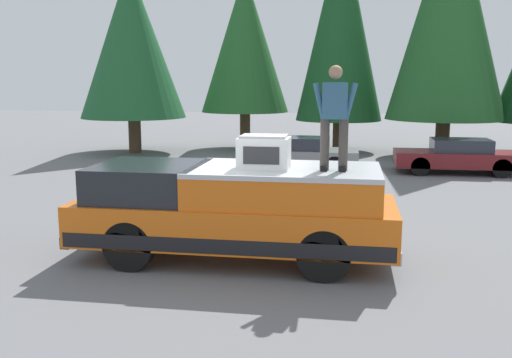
% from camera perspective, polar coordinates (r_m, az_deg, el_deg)
% --- Properties ---
extents(ground_plane, '(90.00, 90.00, 0.00)m').
position_cam_1_polar(ground_plane, '(10.22, -2.60, -7.81)').
color(ground_plane, slate).
extents(pickup_truck, '(2.01, 5.54, 1.65)m').
position_cam_1_polar(pickup_truck, '(9.88, -2.15, -3.17)').
color(pickup_truck, orange).
rests_on(pickup_truck, ground).
extents(compressor_unit, '(0.65, 0.84, 0.56)m').
position_cam_1_polar(compressor_unit, '(9.44, 0.82, 2.72)').
color(compressor_unit, silver).
rests_on(compressor_unit, pickup_truck).
extents(person_on_truck_bed, '(0.29, 0.72, 1.69)m').
position_cam_1_polar(person_on_truck_bed, '(9.26, 7.90, 6.37)').
color(person_on_truck_bed, '#423D38').
rests_on(person_on_truck_bed, pickup_truck).
extents(parked_car_maroon, '(1.64, 4.10, 1.16)m').
position_cam_1_polar(parked_car_maroon, '(20.26, 19.59, 2.17)').
color(parked_car_maroon, maroon).
rests_on(parked_car_maroon, ground).
extents(parked_car_grey, '(1.64, 4.10, 1.16)m').
position_cam_1_polar(parked_car_grey, '(19.78, 4.36, 2.54)').
color(parked_car_grey, gray).
rests_on(parked_car_grey, ground).
extents(conifer_left, '(4.65, 4.65, 10.14)m').
position_cam_1_polar(conifer_left, '(24.32, 18.85, 15.83)').
color(conifer_left, '#4C3826').
rests_on(conifer_left, ground).
extents(conifer_center_left, '(3.75, 3.75, 9.75)m').
position_cam_1_polar(conifer_center_left, '(25.53, 8.48, 15.28)').
color(conifer_center_left, '#4C3826').
rests_on(conifer_center_left, ground).
extents(conifer_center_right, '(3.92, 3.92, 7.82)m').
position_cam_1_polar(conifer_center_right, '(25.94, -1.13, 13.51)').
color(conifer_center_right, '#4C3826').
rests_on(conifer_center_right, ground).
extents(conifer_right, '(4.45, 4.45, 7.82)m').
position_cam_1_polar(conifer_right, '(25.13, -12.39, 13.22)').
color(conifer_right, '#4C3826').
rests_on(conifer_right, ground).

